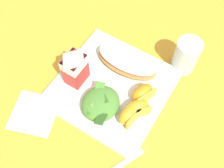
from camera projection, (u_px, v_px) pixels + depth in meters
ground at (112, 89)px, 0.72m from camera, size 3.00×3.00×0.00m
white_plate at (112, 87)px, 0.71m from camera, size 0.28×0.28×0.02m
cheesy_pizza_bread at (128, 63)px, 0.72m from camera, size 0.08×0.17×0.04m
green_salad_pile at (101, 103)px, 0.66m from camera, size 0.11×0.09×0.05m
milk_carton at (75, 66)px, 0.67m from camera, size 0.06×0.04×0.11m
orange_wedge_front at (129, 115)px, 0.65m from camera, size 0.06×0.04×0.04m
orange_wedge_middle at (137, 108)px, 0.65m from camera, size 0.07×0.07×0.04m
orange_wedge_rear at (143, 93)px, 0.67m from camera, size 0.07×0.06×0.04m
paper_napkin at (34, 113)px, 0.69m from camera, size 0.14×0.14×0.00m
drinking_clear_cup at (186, 56)px, 0.72m from camera, size 0.07×0.07×0.10m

